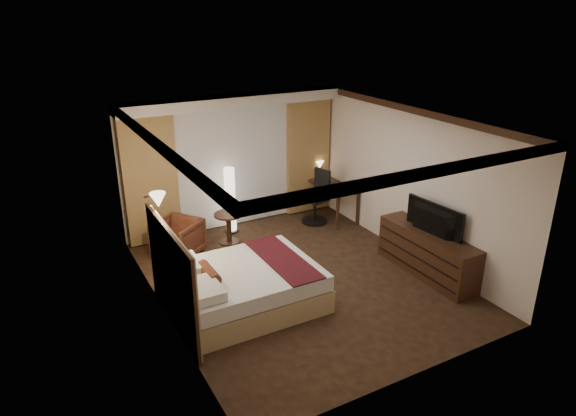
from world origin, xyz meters
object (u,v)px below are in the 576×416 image
bed (245,287)px  dresser (427,253)px  side_table (229,228)px  armchair (178,237)px  desk (332,201)px  office_chair (315,197)px  television (430,214)px  floor_lamp (230,200)px

bed → dresser: dresser is taller
side_table → dresser: size_ratio=0.31×
bed → dresser: 3.17m
armchair → desk: (3.45, 0.18, -0.01)m
bed → dresser: bearing=-10.5°
office_chair → dresser: (0.50, -2.81, -0.18)m
bed → office_chair: bearing=40.6°
television → floor_lamp: bearing=29.7°
office_chair → floor_lamp: bearing=153.6°
desk → office_chair: size_ratio=1.16×
floor_lamp → desk: bearing=-9.0°
bed → side_table: bed is taller
armchair → bed: bearing=-24.9°
side_table → television: bearing=-48.4°
armchair → dresser: size_ratio=0.39×
side_table → dresser: dresser is taller
floor_lamp → office_chair: bearing=-12.9°
floor_lamp → office_chair: size_ratio=1.21×
armchair → television: (3.47, -2.68, 0.71)m
desk → television: television is taller
armchair → office_chair: office_chair is taller
office_chair → dresser: office_chair is taller
floor_lamp → office_chair: 1.78m
office_chair → television: (0.47, -2.81, 0.53)m
floor_lamp → office_chair: floor_lamp is taller
television → dresser: bearing=-94.8°
television → side_table: bearing=36.8°
armchair → office_chair: size_ratio=0.68×
office_chair → television: bearing=-94.0°
armchair → desk: size_ratio=0.58×
side_table → office_chair: (1.97, 0.06, 0.26)m
office_chair → armchair: bearing=169.0°
bed → desk: (3.06, 2.29, 0.06)m
bed → television: 3.23m
desk → dresser: size_ratio=0.67×
side_table → dresser: (2.47, -2.75, 0.08)m
desk → office_chair: bearing=-173.7°
dresser → armchair: bearing=142.6°
bed → floor_lamp: bearing=71.6°
armchair → desk: armchair is taller
desk → television: 2.95m
desk → office_chair: 0.49m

